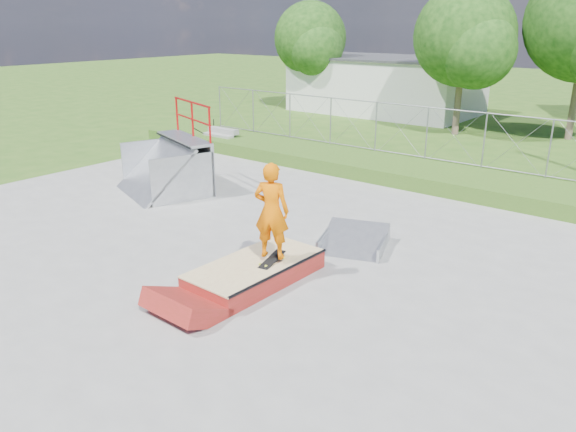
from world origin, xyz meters
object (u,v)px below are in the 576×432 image
(grind_box, at_px, (256,272))
(skater, at_px, (272,214))
(quarter_pipe, at_px, (160,149))
(flat_bank_ramp, at_px, (354,240))

(grind_box, relative_size, skater, 1.50)
(quarter_pipe, distance_m, flat_bank_ramp, 7.19)
(quarter_pipe, xyz_separation_m, skater, (6.69, -2.71, 0.09))
(quarter_pipe, distance_m, skater, 7.22)
(grind_box, distance_m, flat_bank_ramp, 2.79)
(grind_box, distance_m, quarter_pipe, 7.18)
(grind_box, relative_size, quarter_pipe, 1.07)
(quarter_pipe, relative_size, flat_bank_ramp, 1.78)
(grind_box, distance_m, skater, 1.28)
(grind_box, bearing_deg, skater, 43.95)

